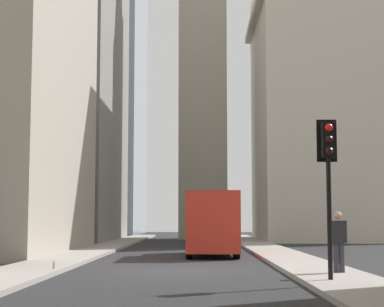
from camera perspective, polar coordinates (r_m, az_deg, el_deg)
ground_plane at (r=21.40m, az=-1.59°, el=-10.08°), size 135.00×135.00×0.00m
sidewalk_right at (r=22.02m, az=-13.54°, el=-9.62°), size 90.00×2.20×0.14m
sidewalk_left at (r=21.71m, az=10.55°, el=-9.74°), size 90.00×2.20×0.14m
building_left_far at (r=54.11m, az=10.95°, el=3.87°), size 13.27×10.50×21.05m
building_right_far at (r=54.49m, az=-11.72°, el=8.96°), size 17.86×10.50×30.60m
church_spire at (r=58.85m, az=0.90°, el=10.22°), size 4.45×4.45×34.11m
delivery_truck at (r=30.33m, az=1.69°, el=-6.03°), size 6.46×2.25×2.84m
hatchback_grey at (r=41.26m, az=1.37°, el=-7.05°), size 4.30×1.78×1.42m
traffic_light_foreground at (r=17.30m, az=11.61°, el=-0.60°), size 0.43×0.52×4.08m
pedestrian at (r=19.62m, az=12.45°, el=-7.18°), size 0.26×0.44×1.73m
discarded_bottle at (r=20.92m, az=-11.78°, el=-9.39°), size 0.07×0.07×0.27m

